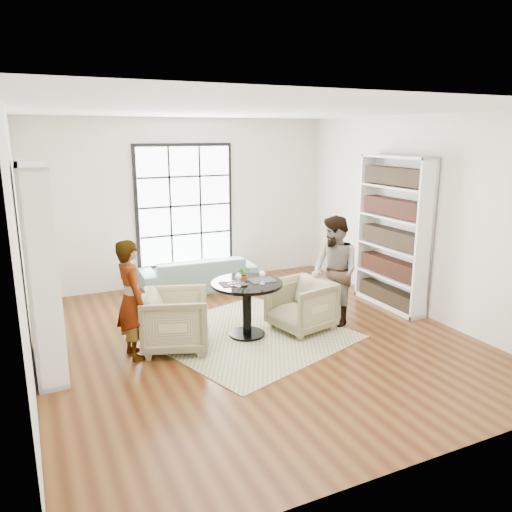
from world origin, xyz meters
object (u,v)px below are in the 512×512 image
sofa (198,273)px  wine_glass_left (238,277)px  person_left (131,299)px  flower_centerpiece (244,274)px  wine_glass_right (262,275)px  person_right (335,271)px  pedestal_table (247,297)px  armchair_left (176,320)px  armchair_right (301,305)px

sofa → wine_glass_left: (-0.25, -2.44, 0.61)m
person_left → flower_centerpiece: (1.54, 0.06, 0.12)m
wine_glass_right → flower_centerpiece: 0.29m
wine_glass_right → person_right: bearing=2.4°
pedestal_table → wine_glass_right: (0.16, -0.16, 0.34)m
sofa → flower_centerpiece: bearing=90.7°
sofa → armchair_left: armchair_left is taller
wine_glass_right → flower_centerpiece: size_ratio=0.90×
wine_glass_left → wine_glass_right: size_ratio=1.01×
person_right → wine_glass_right: size_ratio=8.84×
armchair_right → wine_glass_right: (-0.64, -0.05, 0.54)m
armchair_right → wine_glass_left: size_ratio=4.35×
armchair_right → armchair_left: bearing=-106.3°
armchair_right → wine_glass_left: (-0.97, -0.02, 0.54)m
armchair_left → person_left: 0.66m
armchair_right → person_left: 2.37m
armchair_left → pedestal_table: bearing=-72.4°
armchair_right → person_right: size_ratio=0.50×
pedestal_table → wine_glass_left: size_ratio=5.33×
sofa → person_right: person_right is taller
wine_glass_right → armchair_left: bearing=171.4°
armchair_right → wine_glass_left: bearing=-101.1°
armchair_left → wine_glass_left: bearing=-81.6°
person_left → armchair_left: bearing=-97.2°
person_right → wine_glass_right: 1.19m
person_right → armchair_right: bearing=-92.0°
wine_glass_right → flower_centerpiece: bearing=125.2°
sofa → person_left: person_left is taller
person_left → wine_glass_left: bearing=-103.3°
pedestal_table → person_right: bearing=-4.6°
sofa → wine_glass_right: (0.08, -2.47, 0.61)m
pedestal_table → sofa: bearing=88.2°
armchair_left → flower_centerpiece: flower_centerpiece is taller
person_left → flower_centerpiece: bearing=-94.8°
armchair_right → wine_glass_left: wine_glass_left is taller
person_right → wine_glass_left: (-1.52, -0.02, 0.11)m
pedestal_table → wine_glass_left: bearing=-144.3°
person_right → wine_glass_left: person_right is taller
sofa → armchair_left: 2.53m
pedestal_table → wine_glass_right: wine_glass_right is taller
flower_centerpiece → wine_glass_right: bearing=-54.8°
person_left → pedestal_table: bearing=-97.8°
wine_glass_right → person_left: bearing=174.2°
wine_glass_right → wine_glass_left: bearing=175.2°
person_right → wine_glass_left: size_ratio=8.77×
wine_glass_left → flower_centerpiece: (0.17, 0.21, -0.03)m
armchair_left → armchair_right: bearing=-75.4°
armchair_left → wine_glass_left: size_ratio=4.62×
armchair_left → armchair_right: armchair_left is taller
pedestal_table → armchair_right: bearing=-7.7°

